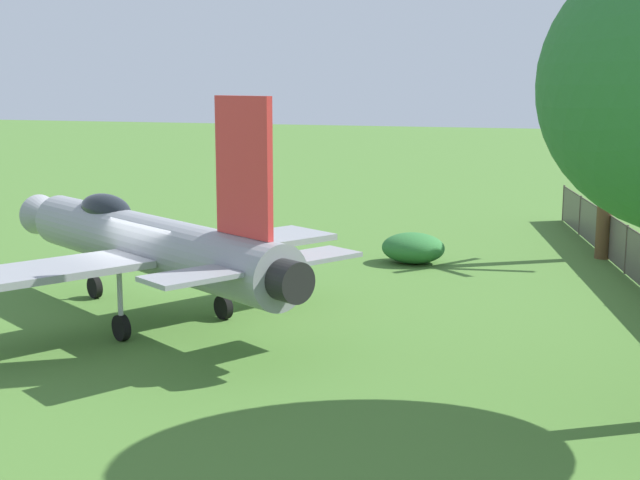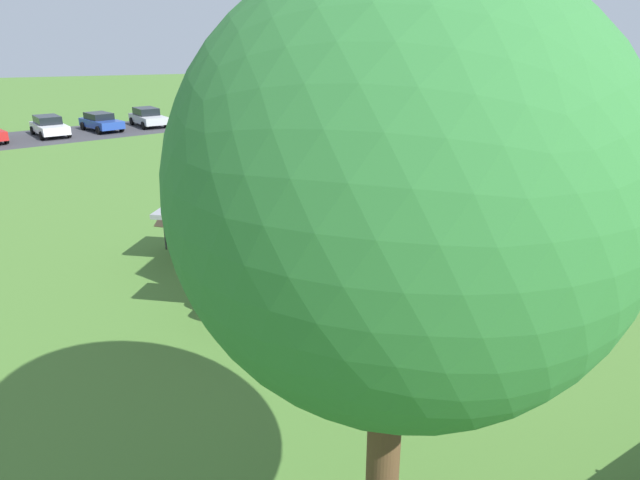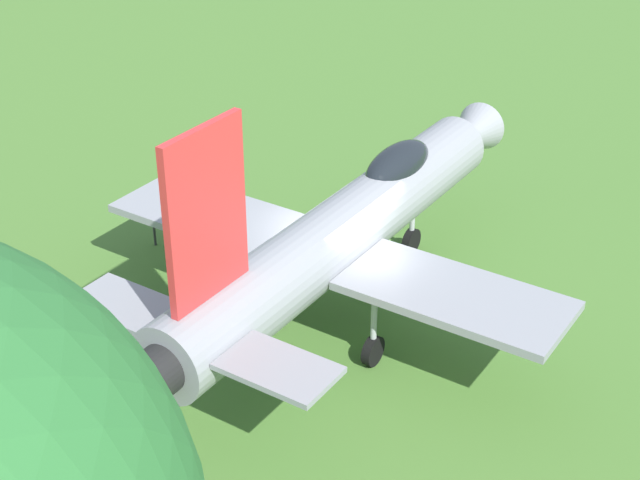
% 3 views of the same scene
% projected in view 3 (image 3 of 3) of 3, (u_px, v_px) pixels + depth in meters
% --- Properties ---
extents(ground_plane, '(200.00, 200.00, 0.00)m').
position_uv_depth(ground_plane, '(339.00, 315.00, 19.29)').
color(ground_plane, '#47722D').
extents(display_jet, '(11.46, 9.34, 5.53)m').
position_uv_depth(display_jet, '(348.00, 225.00, 18.53)').
color(display_jet, gray).
rests_on(display_jet, ground_plane).
extents(info_plaque, '(0.68, 0.72, 1.14)m').
position_uv_depth(info_plaque, '(152.00, 212.00, 21.41)').
color(info_plaque, '#333333').
rests_on(info_plaque, ground_plane).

